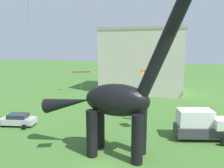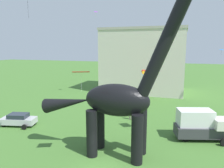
{
  "view_description": "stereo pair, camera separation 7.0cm",
  "coord_description": "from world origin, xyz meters",
  "px_view_note": "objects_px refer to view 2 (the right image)",
  "views": [
    {
      "loc": [
        5.72,
        -15.05,
        9.84
      ],
      "look_at": [
        -0.6,
        4.46,
        6.29
      ],
      "focal_mm": 34.89,
      "sensor_mm": 36.0,
      "label": 1
    },
    {
      "loc": [
        5.79,
        -15.03,
        9.84
      ],
      "look_at": [
        -0.6,
        4.46,
        6.29
      ],
      "focal_mm": 34.89,
      "sensor_mm": 36.0,
      "label": 2
    }
  ],
  "objects_px": {
    "person_vendor_side": "(96,120)",
    "person_watching_child": "(131,112)",
    "parked_box_truck": "(201,125)",
    "parked_sedan_left": "(19,119)",
    "kite_high_right": "(96,12)",
    "kite_mid_right": "(146,72)",
    "kite_mid_center": "(81,72)",
    "festival_canopy_tent": "(123,95)",
    "dinosaur_sculpture": "(116,100)",
    "kite_near_high": "(222,50)"
  },
  "relations": [
    {
      "from": "festival_canopy_tent",
      "to": "kite_mid_center",
      "type": "height_order",
      "value": "kite_mid_center"
    },
    {
      "from": "person_vendor_side",
      "to": "kite_mid_center",
      "type": "height_order",
      "value": "kite_mid_center"
    },
    {
      "from": "kite_mid_right",
      "to": "kite_mid_center",
      "type": "bearing_deg",
      "value": -93.75
    },
    {
      "from": "dinosaur_sculpture",
      "to": "kite_near_high",
      "type": "relative_size",
      "value": 15.57
    },
    {
      "from": "parked_sedan_left",
      "to": "parked_box_truck",
      "type": "height_order",
      "value": "parked_box_truck"
    },
    {
      "from": "person_vendor_side",
      "to": "person_watching_child",
      "type": "bearing_deg",
      "value": -167.24
    },
    {
      "from": "parked_sedan_left",
      "to": "parked_box_truck",
      "type": "distance_m",
      "value": 21.64
    },
    {
      "from": "person_vendor_side",
      "to": "person_watching_child",
      "type": "height_order",
      "value": "person_watching_child"
    },
    {
      "from": "parked_sedan_left",
      "to": "kite_mid_right",
      "type": "height_order",
      "value": "kite_mid_right"
    },
    {
      "from": "dinosaur_sculpture",
      "to": "parked_box_truck",
      "type": "bearing_deg",
      "value": 16.46
    },
    {
      "from": "parked_sedan_left",
      "to": "kite_near_high",
      "type": "relative_size",
      "value": 4.9
    },
    {
      "from": "person_watching_child",
      "to": "kite_mid_center",
      "type": "distance_m",
      "value": 14.2
    },
    {
      "from": "person_vendor_side",
      "to": "kite_near_high",
      "type": "bearing_deg",
      "value": -172.16
    },
    {
      "from": "dinosaur_sculpture",
      "to": "parked_sedan_left",
      "type": "xyz_separation_m",
      "value": [
        -13.8,
        3.24,
        -4.36
      ]
    },
    {
      "from": "parked_box_truck",
      "to": "kite_near_high",
      "type": "bearing_deg",
      "value": 60.76
    },
    {
      "from": "person_watching_child",
      "to": "person_vendor_side",
      "type": "bearing_deg",
      "value": 102.99
    },
    {
      "from": "parked_sedan_left",
      "to": "person_vendor_side",
      "type": "relative_size",
      "value": 2.82
    },
    {
      "from": "kite_near_high",
      "to": "festival_canopy_tent",
      "type": "bearing_deg",
      "value": -149.23
    },
    {
      "from": "kite_mid_right",
      "to": "kite_near_high",
      "type": "distance_m",
      "value": 12.84
    },
    {
      "from": "parked_box_truck",
      "to": "person_watching_child",
      "type": "height_order",
      "value": "parked_box_truck"
    },
    {
      "from": "kite_mid_center",
      "to": "kite_near_high",
      "type": "height_order",
      "value": "kite_near_high"
    },
    {
      "from": "person_vendor_side",
      "to": "kite_near_high",
      "type": "xyz_separation_m",
      "value": [
        15.7,
        16.64,
        8.34
      ]
    },
    {
      "from": "kite_high_right",
      "to": "parked_sedan_left",
      "type": "bearing_deg",
      "value": -100.29
    },
    {
      "from": "person_vendor_side",
      "to": "person_watching_child",
      "type": "distance_m",
      "value": 5.4
    },
    {
      "from": "person_watching_child",
      "to": "kite_high_right",
      "type": "relative_size",
      "value": 1.92
    },
    {
      "from": "parked_box_truck",
      "to": "kite_high_right",
      "type": "bearing_deg",
      "value": 123.69
    },
    {
      "from": "person_vendor_side",
      "to": "kite_high_right",
      "type": "xyz_separation_m",
      "value": [
        -6.2,
        15.58,
        15.22
      ]
    },
    {
      "from": "dinosaur_sculpture",
      "to": "person_vendor_side",
      "type": "distance_m",
      "value": 8.27
    },
    {
      "from": "parked_box_truck",
      "to": "kite_near_high",
      "type": "height_order",
      "value": "kite_near_high"
    },
    {
      "from": "kite_high_right",
      "to": "festival_canopy_tent",
      "type": "bearing_deg",
      "value": -45.69
    },
    {
      "from": "dinosaur_sculpture",
      "to": "kite_mid_center",
      "type": "xyz_separation_m",
      "value": [
        -2.14,
        -2.53,
        2.68
      ]
    },
    {
      "from": "kite_mid_center",
      "to": "person_watching_child",
      "type": "bearing_deg",
      "value": 84.68
    },
    {
      "from": "dinosaur_sculpture",
      "to": "kite_mid_right",
      "type": "xyz_separation_m",
      "value": [
        -0.66,
        19.98,
        0.27
      ]
    },
    {
      "from": "kite_mid_center",
      "to": "festival_canopy_tent",
      "type": "bearing_deg",
      "value": 93.53
    },
    {
      "from": "festival_canopy_tent",
      "to": "kite_high_right",
      "type": "relative_size",
      "value": 3.52
    },
    {
      "from": "parked_box_truck",
      "to": "person_vendor_side",
      "type": "height_order",
      "value": "parked_box_truck"
    },
    {
      "from": "parked_sedan_left",
      "to": "kite_high_right",
      "type": "relative_size",
      "value": 5.02
    },
    {
      "from": "kite_mid_right",
      "to": "kite_near_high",
      "type": "height_order",
      "value": "kite_near_high"
    },
    {
      "from": "parked_box_truck",
      "to": "kite_near_high",
      "type": "relative_size",
      "value": 6.5
    },
    {
      "from": "kite_high_right",
      "to": "kite_near_high",
      "type": "height_order",
      "value": "kite_high_right"
    },
    {
      "from": "parked_sedan_left",
      "to": "kite_mid_center",
      "type": "height_order",
      "value": "kite_mid_center"
    },
    {
      "from": "dinosaur_sculpture",
      "to": "parked_sedan_left",
      "type": "bearing_deg",
      "value": 145.09
    },
    {
      "from": "parked_sedan_left",
      "to": "kite_mid_center",
      "type": "xyz_separation_m",
      "value": [
        11.66,
        -5.77,
        7.04
      ]
    },
    {
      "from": "dinosaur_sculpture",
      "to": "festival_canopy_tent",
      "type": "xyz_separation_m",
      "value": [
        -3.13,
        13.65,
        -2.62
      ]
    },
    {
      "from": "dinosaur_sculpture",
      "to": "kite_mid_right",
      "type": "height_order",
      "value": "dinosaur_sculpture"
    },
    {
      "from": "dinosaur_sculpture",
      "to": "kite_mid_center",
      "type": "bearing_deg",
      "value": -151.89
    },
    {
      "from": "parked_box_truck",
      "to": "festival_canopy_tent",
      "type": "height_order",
      "value": "parked_box_truck"
    },
    {
      "from": "parked_box_truck",
      "to": "kite_high_right",
      "type": "relative_size",
      "value": 6.66
    },
    {
      "from": "parked_sedan_left",
      "to": "kite_high_right",
      "type": "distance_m",
      "value": 23.89
    },
    {
      "from": "kite_mid_right",
      "to": "kite_mid_center",
      "type": "distance_m",
      "value": 22.69
    }
  ]
}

